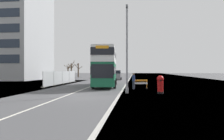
{
  "coord_description": "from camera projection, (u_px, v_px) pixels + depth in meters",
  "views": [
    {
      "loc": [
        4.41,
        -16.71,
        2.18
      ],
      "look_at": [
        1.75,
        7.0,
        2.2
      ],
      "focal_mm": 33.03,
      "sensor_mm": 36.0,
      "label": 1
    }
  ],
  "objects": [
    {
      "name": "pedestrian_at_kerb",
      "position": [
        134.0,
        81.0,
        23.58
      ],
      "size": [
        0.34,
        0.34,
        1.84
      ],
      "color": "#2D3342",
      "rests_on": "ground"
    },
    {
      "name": "bare_tree_far_verge_far",
      "position": [
        78.0,
        70.0,
        62.47
      ],
      "size": [
        2.58,
        2.34,
        4.24
      ],
      "color": "#4C3D2D",
      "rests_on": "ground"
    },
    {
      "name": "ground",
      "position": [
        89.0,
        97.0,
        17.14
      ],
      "size": [
        140.0,
        280.0,
        0.1
      ],
      "color": "#4C4C4F"
    },
    {
      "name": "car_oncoming_near",
      "position": [
        117.0,
        75.0,
        46.1
      ],
      "size": [
        2.01,
        4.03,
        2.15
      ],
      "color": "slate",
      "rests_on": "ground"
    },
    {
      "name": "double_decker_bus",
      "position": [
        106.0,
        67.0,
        27.89
      ],
      "size": [
        3.46,
        11.75,
        5.02
      ],
      "color": "#145638",
      "rests_on": "ground"
    },
    {
      "name": "red_pillar_postbox",
      "position": [
        160.0,
        84.0,
        19.12
      ],
      "size": [
        0.64,
        0.64,
        1.69
      ],
      "color": "black",
      "rests_on": "ground"
    },
    {
      "name": "car_receding_far",
      "position": [
        107.0,
        74.0,
        62.89
      ],
      "size": [
        2.0,
        4.08,
        2.06
      ],
      "color": "black",
      "rests_on": "ground"
    },
    {
      "name": "roadworks_barrier",
      "position": [
        140.0,
        83.0,
        24.19
      ],
      "size": [
        1.8,
        0.84,
        1.07
      ],
      "color": "orange",
      "rests_on": "ground"
    },
    {
      "name": "car_receding_mid",
      "position": [
        101.0,
        75.0,
        55.24
      ],
      "size": [
        1.94,
        4.19,
        1.98
      ],
      "color": "silver",
      "rests_on": "ground"
    },
    {
      "name": "lamppost_foreground",
      "position": [
        127.0,
        52.0,
        19.52
      ],
      "size": [
        0.29,
        0.7,
        8.32
      ],
      "color": "gray",
      "rests_on": "ground"
    },
    {
      "name": "bare_tree_far_verge_near",
      "position": [
        71.0,
        69.0,
        57.07
      ],
      "size": [
        2.3,
        2.6,
        4.89
      ],
      "color": "#4C3D2D",
      "rests_on": "ground"
    },
    {
      "name": "bare_tree_far_verge_mid",
      "position": [
        68.0,
        71.0,
        60.9
      ],
      "size": [
        2.58,
        1.97,
        4.14
      ],
      "color": "#4C3D2D",
      "rests_on": "ground"
    },
    {
      "name": "construction_site_fence",
      "position": [
        62.0,
        78.0,
        32.23
      ],
      "size": [
        0.44,
        13.8,
        2.07
      ],
      "color": "#A8AAAD",
      "rests_on": "ground"
    }
  ]
}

